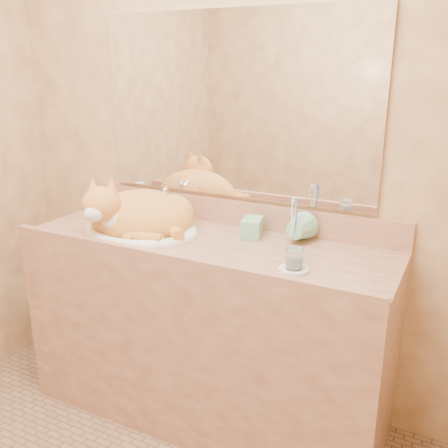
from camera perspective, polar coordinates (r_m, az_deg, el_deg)
The scene contains 12 objects.
wall_back at distance 2.26m, azimuth 1.18°, elevation 9.74°, with size 2.40×0.02×2.50m, color #996D45.
vanity_counter at distance 2.30m, azimuth -2.02°, elevation -12.02°, with size 1.60×0.55×0.85m, color brown, non-canonical shape.
mirror at distance 2.23m, azimuth 1.06°, elevation 13.27°, with size 1.30×0.02×0.80m, color white.
sink_basin at distance 2.24m, azimuth -9.54°, elevation 1.09°, with size 0.52×0.44×0.16m, color white, non-canonical shape.
faucet at distance 2.40m, azimuth -6.71°, elevation 2.42°, with size 0.04×0.12×0.17m, color silver, non-canonical shape.
cat at distance 2.25m, azimuth -9.94°, elevation 1.21°, with size 0.48×0.39×0.26m, color #C5772D, non-canonical shape.
soap_dispenser at distance 2.10m, azimuth 2.94°, elevation 0.41°, with size 0.08×0.08×0.18m, color #7AC399.
toothbrush_cup at distance 2.07m, azimuth 7.95°, elevation -1.00°, with size 0.12×0.12×0.11m, color #7AC399.
toothbrushes at distance 2.05m, azimuth 8.03°, elevation 0.78°, with size 0.03×0.03×0.21m, color white, non-canonical shape.
saucer at distance 1.84m, azimuth 7.99°, elevation -5.16°, with size 0.11×0.11×0.01m, color white.
water_glass at distance 1.82m, azimuth 8.05°, elevation -3.93°, with size 0.06×0.06×0.08m, color white.
lotion_bottle at distance 2.53m, azimuth -13.33°, elevation 2.13°, with size 0.04×0.04×0.11m, color white.
Camera 1 is at (0.97, -1.01, 1.57)m, focal length 40.00 mm.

